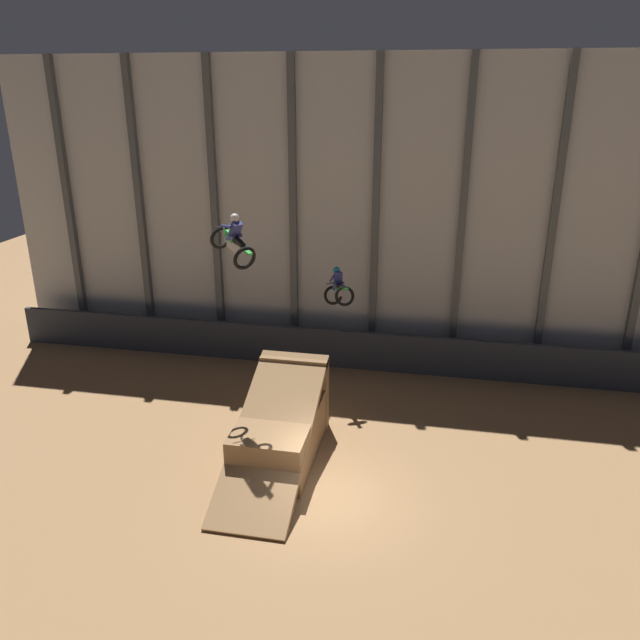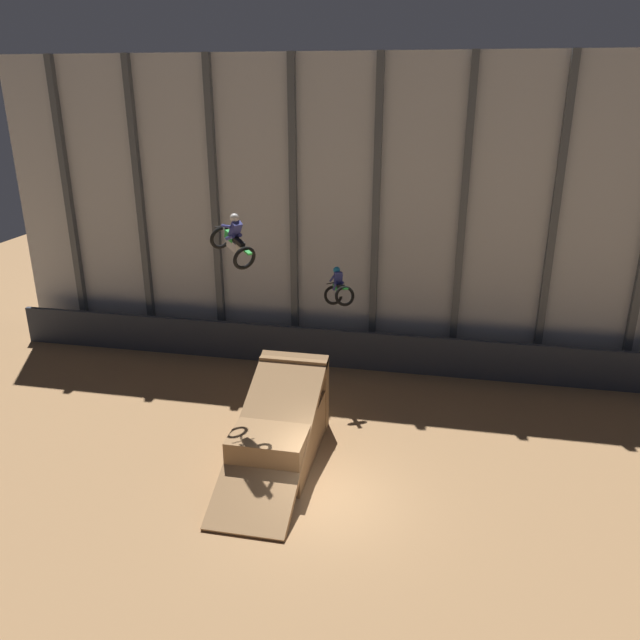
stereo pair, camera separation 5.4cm
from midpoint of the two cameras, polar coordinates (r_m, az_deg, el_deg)
ground_plane at (r=18.48m, az=0.79°, el=-16.14°), size 60.00×60.00×0.00m
arena_back_wall at (r=25.44m, az=5.23°, el=9.38°), size 32.00×0.40×12.29m
lower_barrier at (r=25.80m, az=4.52°, el=-2.85°), size 31.36×0.20×1.64m
dirt_ramp at (r=20.11m, az=-3.45°, el=-9.73°), size 2.29×6.22×2.74m
rider_bike_left_air at (r=18.52m, az=-7.86°, el=7.18°), size 1.71×1.64×1.61m
rider_bike_right_air at (r=22.86m, az=1.77°, el=2.81°), size 1.42×1.80×1.62m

